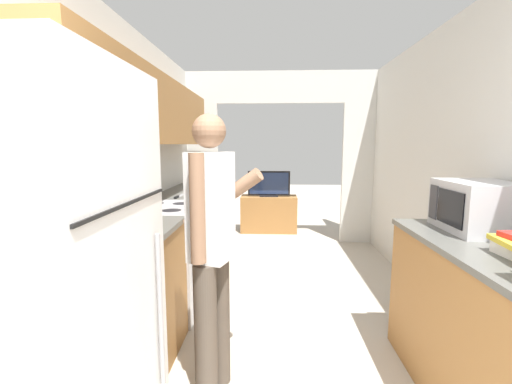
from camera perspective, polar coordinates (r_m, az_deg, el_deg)
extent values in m
cube|color=silver|center=(2.52, -27.96, 2.27)|extent=(0.06, 6.98, 2.50)
cube|color=#9E6B38|center=(3.35, -16.78, 12.87)|extent=(0.32, 3.21, 0.61)
cube|color=silver|center=(5.22, -9.86, 3.05)|extent=(0.65, 0.06, 2.05)
cube|color=silver|center=(5.28, 17.58, 2.85)|extent=(0.65, 0.06, 2.05)
cube|color=silver|center=(5.15, 4.08, 17.05)|extent=(3.14, 0.06, 0.45)
cube|color=#9E6B38|center=(2.45, -21.40, -17.03)|extent=(0.60, 0.94, 0.89)
cube|color=#565651|center=(2.30, -22.04, -6.52)|extent=(0.62, 0.95, 0.03)
cube|color=#9E6B38|center=(4.23, -10.48, -6.04)|extent=(0.60, 1.52, 0.89)
cube|color=#565651|center=(4.15, -10.62, 0.19)|extent=(0.62, 1.54, 0.03)
cube|color=#9EA3A8|center=(2.15, -23.83, -7.14)|extent=(0.42, 0.44, 0.00)
cube|color=white|center=(1.57, -32.88, -15.35)|extent=(0.74, 0.73, 1.74)
cube|color=black|center=(1.28, -20.37, -1.74)|extent=(0.01, 0.70, 0.01)
cylinder|color=#99999E|center=(1.65, -15.65, -18.52)|extent=(0.02, 0.02, 0.70)
cube|color=#B7B7BC|center=(3.18, -14.99, -10.61)|extent=(0.62, 0.75, 0.93)
cube|color=black|center=(3.10, -9.34, -10.91)|extent=(0.01, 0.51, 0.28)
cylinder|color=#B7B7BC|center=(3.03, -9.07, -6.78)|extent=(0.02, 0.60, 0.02)
cube|color=#B7B7BC|center=(3.15, -20.37, -1.00)|extent=(0.04, 0.75, 0.14)
cylinder|color=#232328|center=(2.87, -13.94, -3.04)|extent=(0.16, 0.16, 0.01)
cylinder|color=#232328|center=(3.18, -12.27, -1.93)|extent=(0.16, 0.16, 0.01)
cylinder|color=#232328|center=(2.95, -18.56, -2.93)|extent=(0.16, 0.16, 0.01)
cylinder|color=#232328|center=(3.26, -16.49, -1.86)|extent=(0.16, 0.16, 0.01)
cylinder|color=#4C4238|center=(2.10, -8.37, -22.31)|extent=(0.16, 0.16, 0.81)
cylinder|color=#4C4238|center=(2.23, -6.16, -20.32)|extent=(0.16, 0.16, 0.81)
cube|color=white|center=(1.92, -7.59, -2.48)|extent=(0.26, 0.26, 0.61)
cylinder|color=#8C664C|center=(1.79, -9.74, -2.78)|extent=(0.10, 0.10, 0.58)
cylinder|color=#8C664C|center=(2.04, -5.72, -1.38)|extent=(0.52, 0.23, 0.40)
sphere|color=#8C664C|center=(1.89, -7.82, 10.04)|extent=(0.19, 0.19, 0.19)
cube|color=#B7B7BC|center=(2.50, 33.16, -2.05)|extent=(0.39, 0.49, 0.31)
cube|color=black|center=(2.37, 29.61, -2.30)|extent=(0.01, 0.29, 0.21)
cube|color=#38383D|center=(2.56, 27.46, -1.47)|extent=(0.01, 0.10, 0.22)
cube|color=#9E6B38|center=(5.78, 2.14, -3.63)|extent=(0.93, 0.42, 0.60)
cube|color=black|center=(5.68, 2.16, -0.64)|extent=(0.31, 0.16, 0.02)
cube|color=black|center=(5.66, 2.17, 1.48)|extent=(0.69, 0.04, 0.40)
cube|color=navy|center=(5.63, 2.16, 1.45)|extent=(0.64, 0.01, 0.35)
cube|color=#B7B7BC|center=(3.67, -12.41, -0.57)|extent=(0.04, 0.22, 0.00)
cube|color=black|center=(3.51, -13.11, -0.84)|extent=(0.02, 0.11, 0.02)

